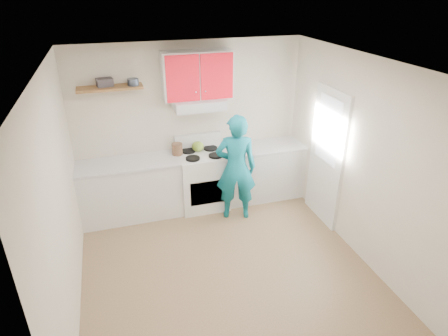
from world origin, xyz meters
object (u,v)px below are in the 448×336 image
object	(u,v)px
kettle	(198,146)
crock	(177,150)
person	(236,168)
stove	(203,180)
tin	(133,82)

from	to	relation	value
kettle	crock	xyz separation A→B (m)	(-0.34, -0.03, -0.00)
kettle	person	world-z (taller)	person
crock	person	xyz separation A→B (m)	(0.78, -0.57, -0.16)
stove	tin	bearing A→B (deg)	171.01
kettle	crock	world-z (taller)	crock
stove	crock	world-z (taller)	crock
stove	person	bearing A→B (deg)	-49.01
tin	crock	size ratio (longest dim) A/B	0.78
stove	crock	bearing A→B (deg)	164.74
stove	person	world-z (taller)	person
crock	tin	bearing A→B (deg)	175.28
tin	person	distance (m)	1.93
stove	kettle	world-z (taller)	kettle
stove	person	xyz separation A→B (m)	(0.41, -0.47, 0.38)
stove	crock	distance (m)	0.66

